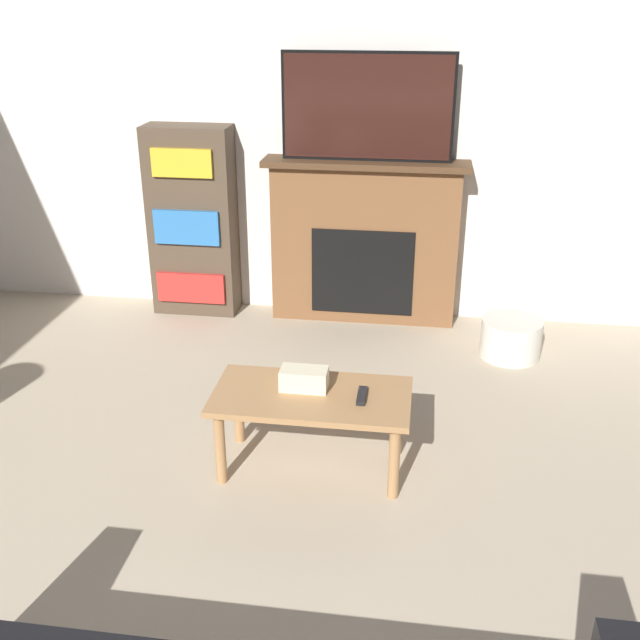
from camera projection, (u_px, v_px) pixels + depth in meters
name	position (u px, v px, depth m)	size (l,w,h in m)	color
wall_back	(349.00, 117.00, 4.87)	(6.70, 0.06, 2.70)	silver
fireplace	(364.00, 241.00, 5.04)	(1.34, 0.28, 1.10)	brown
tv	(367.00, 107.00, 4.67)	(1.09, 0.03, 0.67)	black
coffee_table	(312.00, 405.00, 3.47)	(0.92, 0.47, 0.40)	#A87A4C
tissue_box	(304.00, 379.00, 3.48)	(0.22, 0.12, 0.10)	beige
remote_control	(362.00, 396.00, 3.41)	(0.04, 0.15, 0.02)	black
bookshelf	(193.00, 222.00, 5.14)	(0.58, 0.29, 1.30)	#4C3D2D
storage_basket	(511.00, 338.00, 4.66)	(0.37, 0.37, 0.24)	silver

